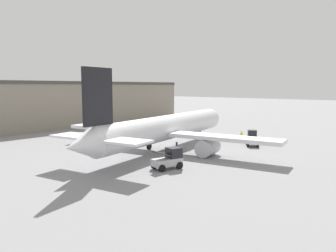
{
  "coord_description": "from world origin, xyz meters",
  "views": [
    {
      "loc": [
        -35.73,
        -31.45,
        9.24
      ],
      "look_at": [
        0.0,
        0.0,
        3.45
      ],
      "focal_mm": 35.0,
      "sensor_mm": 36.0,
      "label": 1
    }
  ],
  "objects_px": {
    "baggage_tug": "(252,139)",
    "ground_crew_worker": "(241,136)",
    "belt_loader_truck": "(169,159)",
    "airplane": "(165,129)"
  },
  "relations": [
    {
      "from": "baggage_tug",
      "to": "ground_crew_worker",
      "type": "bearing_deg",
      "value": 20.2
    },
    {
      "from": "baggage_tug",
      "to": "belt_loader_truck",
      "type": "relative_size",
      "value": 0.87
    },
    {
      "from": "airplane",
      "to": "belt_loader_truck",
      "type": "xyz_separation_m",
      "value": [
        -7.63,
        -7.51,
        -2.06
      ]
    },
    {
      "from": "airplane",
      "to": "ground_crew_worker",
      "type": "xyz_separation_m",
      "value": [
        13.98,
        -4.75,
        -2.2
      ]
    },
    {
      "from": "airplane",
      "to": "ground_crew_worker",
      "type": "height_order",
      "value": "airplane"
    },
    {
      "from": "ground_crew_worker",
      "to": "baggage_tug",
      "type": "relative_size",
      "value": 0.58
    },
    {
      "from": "ground_crew_worker",
      "to": "belt_loader_truck",
      "type": "height_order",
      "value": "belt_loader_truck"
    },
    {
      "from": "baggage_tug",
      "to": "belt_loader_truck",
      "type": "distance_m",
      "value": 19.18
    },
    {
      "from": "ground_crew_worker",
      "to": "baggage_tug",
      "type": "distance_m",
      "value": 4.03
    },
    {
      "from": "airplane",
      "to": "baggage_tug",
      "type": "relative_size",
      "value": 11.93
    }
  ]
}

